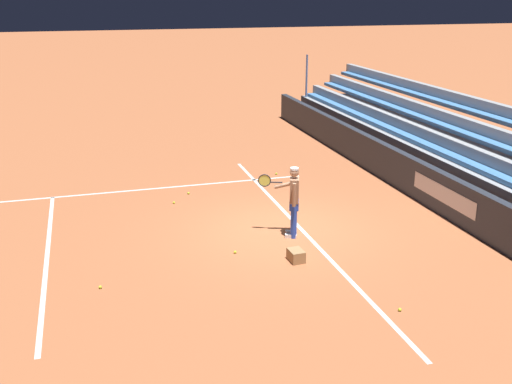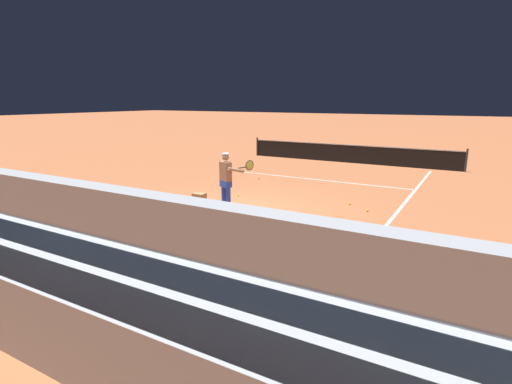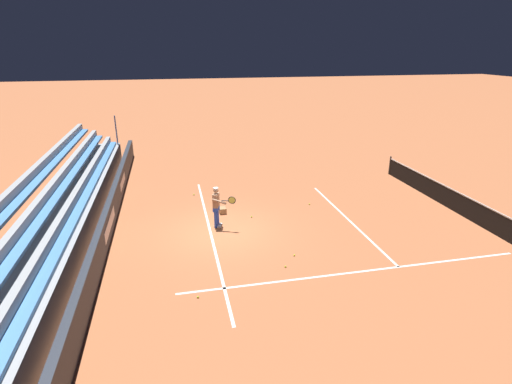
{
  "view_description": "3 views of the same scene",
  "coord_description": "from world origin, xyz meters",
  "px_view_note": "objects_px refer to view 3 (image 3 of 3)",
  "views": [
    {
      "loc": [
        -13.02,
        4.43,
        5.64
      ],
      "look_at": [
        0.62,
        0.45,
        0.83
      ],
      "focal_mm": 42.0,
      "sensor_mm": 36.0,
      "label": 1
    },
    {
      "loc": [
        6.11,
        -9.86,
        3.27
      ],
      "look_at": [
        0.46,
        0.03,
        0.61
      ],
      "focal_mm": 28.0,
      "sensor_mm": 36.0,
      "label": 2
    },
    {
      "loc": [
        14.7,
        -1.79,
        7.12
      ],
      "look_at": [
        -0.9,
        1.6,
        1.24
      ],
      "focal_mm": 28.0,
      "sensor_mm": 36.0,
      "label": 3
    }
  ],
  "objects_px": {
    "ball_box_cardboard": "(222,210)",
    "tennis_ball_near_player": "(309,204)",
    "tennis_ball_on_baseline": "(194,195)",
    "tennis_ball_by_box": "(252,217)",
    "tennis_ball_far_right": "(198,297)",
    "tennis_ball_toward_net": "(285,267)",
    "tennis_player": "(217,207)",
    "tennis_net": "(452,199)",
    "tennis_ball_far_left": "(294,255)"
  },
  "relations": [
    {
      "from": "tennis_ball_toward_net",
      "to": "tennis_ball_by_box",
      "type": "bearing_deg",
      "value": -176.36
    },
    {
      "from": "tennis_ball_on_baseline",
      "to": "tennis_ball_far_right",
      "type": "xyz_separation_m",
      "value": [
        8.83,
        -0.49,
        0.0
      ]
    },
    {
      "from": "tennis_ball_toward_net",
      "to": "tennis_ball_far_right",
      "type": "xyz_separation_m",
      "value": [
        1.13,
        -3.06,
        0.0
      ]
    },
    {
      "from": "ball_box_cardboard",
      "to": "tennis_ball_far_right",
      "type": "distance_m",
      "value": 6.46
    },
    {
      "from": "ball_box_cardboard",
      "to": "tennis_ball_toward_net",
      "type": "relative_size",
      "value": 6.06
    },
    {
      "from": "tennis_ball_on_baseline",
      "to": "tennis_net",
      "type": "height_order",
      "value": "tennis_net"
    },
    {
      "from": "tennis_ball_toward_net",
      "to": "tennis_ball_by_box",
      "type": "relative_size",
      "value": 1.0
    },
    {
      "from": "tennis_ball_near_player",
      "to": "tennis_ball_toward_net",
      "type": "relative_size",
      "value": 1.0
    },
    {
      "from": "ball_box_cardboard",
      "to": "tennis_ball_far_left",
      "type": "bearing_deg",
      "value": 24.2
    },
    {
      "from": "tennis_ball_far_right",
      "to": "ball_box_cardboard",
      "type": "bearing_deg",
      "value": 165.7
    },
    {
      "from": "tennis_ball_far_right",
      "to": "tennis_net",
      "type": "relative_size",
      "value": 0.01
    },
    {
      "from": "tennis_ball_on_baseline",
      "to": "tennis_ball_by_box",
      "type": "height_order",
      "value": "same"
    },
    {
      "from": "tennis_ball_toward_net",
      "to": "tennis_ball_on_baseline",
      "type": "distance_m",
      "value": 8.12
    },
    {
      "from": "tennis_ball_far_left",
      "to": "tennis_ball_toward_net",
      "type": "bearing_deg",
      "value": -37.64
    },
    {
      "from": "tennis_ball_near_player",
      "to": "tennis_ball_far_left",
      "type": "relative_size",
      "value": 1.0
    },
    {
      "from": "tennis_player",
      "to": "tennis_net",
      "type": "xyz_separation_m",
      "value": [
        0.45,
        10.75,
        -0.4
      ]
    },
    {
      "from": "tennis_ball_on_baseline",
      "to": "tennis_ball_toward_net",
      "type": "bearing_deg",
      "value": 18.44
    },
    {
      "from": "ball_box_cardboard",
      "to": "tennis_ball_far_right",
      "type": "relative_size",
      "value": 6.06
    },
    {
      "from": "tennis_ball_near_player",
      "to": "tennis_ball_by_box",
      "type": "relative_size",
      "value": 1.0
    },
    {
      "from": "tennis_ball_by_box",
      "to": "tennis_ball_far_right",
      "type": "relative_size",
      "value": 1.0
    },
    {
      "from": "tennis_player",
      "to": "tennis_ball_far_left",
      "type": "relative_size",
      "value": 25.98
    },
    {
      "from": "tennis_ball_toward_net",
      "to": "tennis_net",
      "type": "xyz_separation_m",
      "value": [
        -3.32,
        8.89,
        0.46
      ]
    },
    {
      "from": "tennis_ball_on_baseline",
      "to": "tennis_ball_by_box",
      "type": "distance_m",
      "value": 4.04
    },
    {
      "from": "tennis_player",
      "to": "ball_box_cardboard",
      "type": "relative_size",
      "value": 4.29
    },
    {
      "from": "tennis_player",
      "to": "tennis_ball_far_left",
      "type": "distance_m",
      "value": 3.99
    },
    {
      "from": "tennis_player",
      "to": "tennis_net",
      "type": "distance_m",
      "value": 10.77
    },
    {
      "from": "tennis_net",
      "to": "tennis_ball_far_right",
      "type": "bearing_deg",
      "value": -69.59
    },
    {
      "from": "tennis_ball_near_player",
      "to": "tennis_ball_toward_net",
      "type": "xyz_separation_m",
      "value": [
        5.25,
        -2.71,
        0.0
      ]
    },
    {
      "from": "tennis_ball_near_player",
      "to": "tennis_ball_by_box",
      "type": "height_order",
      "value": "same"
    },
    {
      "from": "ball_box_cardboard",
      "to": "tennis_ball_near_player",
      "type": "bearing_deg",
      "value": 91.59
    },
    {
      "from": "tennis_ball_on_baseline",
      "to": "tennis_net",
      "type": "xyz_separation_m",
      "value": [
        4.39,
        11.46,
        0.46
      ]
    },
    {
      "from": "ball_box_cardboard",
      "to": "tennis_ball_far_left",
      "type": "distance_m",
      "value": 4.87
    },
    {
      "from": "ball_box_cardboard",
      "to": "tennis_player",
      "type": "bearing_deg",
      "value": -16.29
    },
    {
      "from": "ball_box_cardboard",
      "to": "tennis_ball_near_player",
      "type": "distance_m",
      "value": 4.18
    },
    {
      "from": "tennis_ball_toward_net",
      "to": "ball_box_cardboard",
      "type": "bearing_deg",
      "value": -164.1
    },
    {
      "from": "tennis_ball_toward_net",
      "to": "tennis_ball_far_right",
      "type": "relative_size",
      "value": 1.0
    },
    {
      "from": "ball_box_cardboard",
      "to": "tennis_net",
      "type": "bearing_deg",
      "value": 80.07
    },
    {
      "from": "tennis_player",
      "to": "tennis_ball_on_baseline",
      "type": "xyz_separation_m",
      "value": [
        -3.94,
        -0.71,
        -0.86
      ]
    },
    {
      "from": "tennis_ball_toward_net",
      "to": "tennis_player",
      "type": "bearing_deg",
      "value": -153.74
    },
    {
      "from": "tennis_player",
      "to": "tennis_ball_near_player",
      "type": "relative_size",
      "value": 25.98
    },
    {
      "from": "ball_box_cardboard",
      "to": "tennis_ball_by_box",
      "type": "xyz_separation_m",
      "value": [
        0.76,
        1.18,
        -0.1
      ]
    },
    {
      "from": "tennis_player",
      "to": "tennis_net",
      "type": "bearing_deg",
      "value": 87.6
    },
    {
      "from": "tennis_ball_near_player",
      "to": "tennis_ball_on_baseline",
      "type": "bearing_deg",
      "value": -114.96
    },
    {
      "from": "ball_box_cardboard",
      "to": "tennis_ball_toward_net",
      "type": "xyz_separation_m",
      "value": [
        5.13,
        1.46,
        -0.1
      ]
    },
    {
      "from": "ball_box_cardboard",
      "to": "tennis_ball_far_right",
      "type": "xyz_separation_m",
      "value": [
        6.26,
        -1.59,
        -0.1
      ]
    },
    {
      "from": "tennis_ball_by_box",
      "to": "tennis_ball_far_right",
      "type": "distance_m",
      "value": 6.16
    },
    {
      "from": "tennis_ball_toward_net",
      "to": "tennis_ball_far_right",
      "type": "height_order",
      "value": "same"
    },
    {
      "from": "tennis_ball_by_box",
      "to": "tennis_net",
      "type": "xyz_separation_m",
      "value": [
        1.05,
        9.17,
        0.46
      ]
    },
    {
      "from": "tennis_ball_near_player",
      "to": "tennis_ball_far_right",
      "type": "distance_m",
      "value": 8.6
    },
    {
      "from": "ball_box_cardboard",
      "to": "tennis_net",
      "type": "relative_size",
      "value": 0.04
    }
  ]
}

